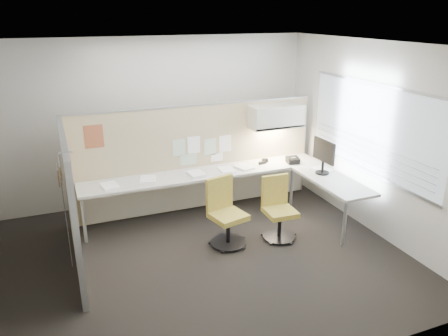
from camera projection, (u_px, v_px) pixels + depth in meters
name	position (u px, v px, depth m)	size (l,w,h in m)	color
floor	(197.00, 259.00, 5.94)	(5.50, 4.50, 0.01)	black
ceiling	(191.00, 45.00, 4.99)	(5.50, 4.50, 0.01)	white
wall_back	(153.00, 121.00, 7.43)	(5.50, 0.02, 2.80)	beige
wall_front	(281.00, 245.00, 3.49)	(5.50, 0.02, 2.80)	beige
wall_right	(372.00, 139.00, 6.42)	(0.02, 4.50, 2.80)	beige
window_pane	(372.00, 129.00, 6.36)	(0.01, 2.80, 1.30)	#95A2AD
partition_back	(196.00, 158.00, 7.23)	(4.10, 0.06, 1.75)	tan
partition_left	(71.00, 202.00, 5.55)	(0.06, 2.20, 1.75)	tan
desk	(228.00, 180.00, 7.04)	(4.00, 2.07, 0.73)	beige
overhead_bin	(276.00, 116.00, 7.30)	(0.90, 0.36, 0.38)	beige
task_light_strip	(276.00, 128.00, 7.37)	(0.60, 0.06, 0.02)	#FFEABF
pinned_papers	(201.00, 149.00, 7.17)	(1.01, 0.00, 0.47)	#8CBF8C
poster	(94.00, 137.00, 6.46)	(0.28, 0.00, 0.35)	#E6541D
chair_left	(225.00, 214.00, 6.19)	(0.54, 0.56, 0.97)	black
chair_right	(278.00, 210.00, 6.37)	(0.48, 0.48, 0.91)	black
monitor	(324.00, 155.00, 6.84)	(0.22, 0.52, 0.55)	black
phone	(293.00, 160.00, 7.41)	(0.23, 0.22, 0.12)	black
stapler	(262.00, 163.00, 7.37)	(0.14, 0.04, 0.05)	black
tape_dispenser	(265.00, 160.00, 7.47)	(0.10, 0.06, 0.06)	black
coat_hook	(61.00, 185.00, 4.66)	(0.18, 0.44, 1.32)	silver
paper_stack_0	(110.00, 186.00, 6.43)	(0.23, 0.30, 0.03)	white
paper_stack_1	(148.00, 179.00, 6.69)	(0.23, 0.30, 0.02)	white
paper_stack_2	(196.00, 174.00, 6.87)	(0.23, 0.30, 0.04)	white
paper_stack_3	(226.00, 169.00, 7.11)	(0.23, 0.30, 0.02)	white
paper_stack_4	(244.00, 167.00, 7.19)	(0.23, 0.30, 0.03)	white
paper_stack_5	(322.00, 169.00, 7.10)	(0.23, 0.30, 0.02)	white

